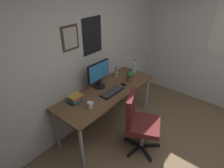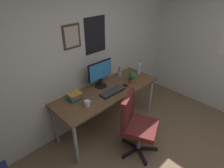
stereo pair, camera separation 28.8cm
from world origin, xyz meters
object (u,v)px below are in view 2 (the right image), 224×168
at_px(monitor, 100,73).
at_px(office_chair, 135,122).
at_px(pen_cup, 119,74).
at_px(keyboard, 112,92).
at_px(potted_plant, 132,77).
at_px(water_bottle, 139,68).
at_px(computer_mouse, 125,85).
at_px(coffee_mug_near, 87,103).
at_px(book_stack_left, 74,96).

bearing_deg(monitor, office_chair, -95.27).
bearing_deg(pen_cup, office_chair, -122.69).
relative_size(keyboard, potted_plant, 2.21).
distance_m(monitor, keyboard, 0.36).
bearing_deg(potted_plant, water_bottle, 22.08).
height_order(monitor, computer_mouse, monitor).
relative_size(monitor, pen_cup, 2.30).
relative_size(monitor, water_bottle, 1.82).
bearing_deg(coffee_mug_near, keyboard, 1.09).
bearing_deg(monitor, pen_cup, 2.12).
distance_m(coffee_mug_near, pen_cup, 1.01).
distance_m(office_chair, book_stack_left, 0.97).
relative_size(office_chair, water_bottle, 3.76).
height_order(potted_plant, book_stack_left, potted_plant).
xyz_separation_m(water_bottle, book_stack_left, (-1.35, 0.13, -0.06)).
xyz_separation_m(office_chair, computer_mouse, (0.38, 0.55, 0.24)).
bearing_deg(pen_cup, coffee_mug_near, -162.19).
distance_m(potted_plant, book_stack_left, 1.04).
bearing_deg(coffee_mug_near, water_bottle, 6.75).
relative_size(monitor, book_stack_left, 2.29).
bearing_deg(potted_plant, pen_cup, 92.56).
relative_size(computer_mouse, pen_cup, 0.55).
relative_size(monitor, potted_plant, 2.36).
bearing_deg(water_bottle, coffee_mug_near, -173.25).
distance_m(monitor, pen_cup, 0.50).
height_order(coffee_mug_near, pen_cup, pen_cup).
relative_size(office_chair, computer_mouse, 8.64).
height_order(computer_mouse, water_bottle, water_bottle).
bearing_deg(pen_cup, monitor, -177.88).
height_order(water_bottle, coffee_mug_near, water_bottle).
xyz_separation_m(potted_plant, book_stack_left, (-1.00, 0.27, -0.06)).
relative_size(keyboard, coffee_mug_near, 3.87).
bearing_deg(computer_mouse, keyboard, -179.71).
height_order(pen_cup, book_stack_left, pen_cup).
relative_size(monitor, keyboard, 1.07).
bearing_deg(computer_mouse, potted_plant, 1.31).
bearing_deg(book_stack_left, keyboard, -27.60).
distance_m(keyboard, book_stack_left, 0.59).
height_order(monitor, water_bottle, monitor).
xyz_separation_m(office_chair, keyboard, (0.08, 0.54, 0.23)).
distance_m(keyboard, water_bottle, 0.84).
xyz_separation_m(monitor, coffee_mug_near, (-0.50, -0.29, -0.19)).
bearing_deg(coffee_mug_near, book_stack_left, 95.24).
distance_m(water_bottle, pen_cup, 0.40).
bearing_deg(monitor, water_bottle, -9.26).
bearing_deg(water_bottle, potted_plant, -157.92).
height_order(office_chair, book_stack_left, office_chair).
bearing_deg(pen_cup, potted_plant, -87.44).
xyz_separation_m(office_chair, coffee_mug_near, (-0.42, 0.53, 0.26)).
distance_m(computer_mouse, water_bottle, 0.55).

